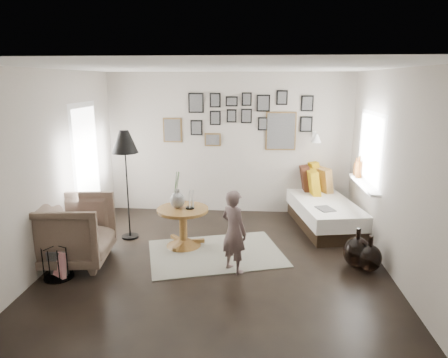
# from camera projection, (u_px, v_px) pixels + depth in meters

# --- Properties ---
(ground) EXTENTS (4.80, 4.80, 0.00)m
(ground) POSITION_uv_depth(u_px,v_px,m) (218.00, 267.00, 5.40)
(ground) COLOR black
(ground) RESTS_ON ground
(wall_back) EXTENTS (4.50, 0.00, 4.50)m
(wall_back) POSITION_uv_depth(u_px,v_px,m) (229.00, 144.00, 7.41)
(wall_back) COLOR #AAA195
(wall_back) RESTS_ON ground
(wall_front) EXTENTS (4.50, 0.00, 4.50)m
(wall_front) POSITION_uv_depth(u_px,v_px,m) (186.00, 251.00, 2.76)
(wall_front) COLOR #AAA195
(wall_front) RESTS_ON ground
(wall_left) EXTENTS (0.00, 4.80, 4.80)m
(wall_left) POSITION_uv_depth(u_px,v_px,m) (47.00, 170.00, 5.25)
(wall_left) COLOR #AAA195
(wall_left) RESTS_ON ground
(wall_right) EXTENTS (0.00, 4.80, 4.80)m
(wall_right) POSITION_uv_depth(u_px,v_px,m) (398.00, 176.00, 4.92)
(wall_right) COLOR #AAA195
(wall_right) RESTS_ON ground
(ceiling) EXTENTS (4.80, 4.80, 0.00)m
(ceiling) POSITION_uv_depth(u_px,v_px,m) (217.00, 67.00, 4.77)
(ceiling) COLOR white
(ceiling) RESTS_ON wall_back
(door_left) EXTENTS (0.00, 2.14, 2.14)m
(door_left) POSITION_uv_depth(u_px,v_px,m) (87.00, 169.00, 6.47)
(door_left) COLOR white
(door_left) RESTS_ON wall_left
(window_right) EXTENTS (0.15, 1.32, 1.30)m
(window_right) POSITION_uv_depth(u_px,v_px,m) (362.00, 179.00, 6.32)
(window_right) COLOR white
(window_right) RESTS_ON wall_right
(gallery_wall) EXTENTS (2.74, 0.03, 1.08)m
(gallery_wall) POSITION_uv_depth(u_px,v_px,m) (245.00, 120.00, 7.26)
(gallery_wall) COLOR brown
(gallery_wall) RESTS_ON wall_back
(wall_sconce) EXTENTS (0.18, 0.36, 0.16)m
(wall_sconce) POSITION_uv_depth(u_px,v_px,m) (316.00, 138.00, 7.00)
(wall_sconce) COLOR white
(wall_sconce) RESTS_ON wall_back
(rug) EXTENTS (2.18, 1.80, 0.01)m
(rug) POSITION_uv_depth(u_px,v_px,m) (216.00, 253.00, 5.81)
(rug) COLOR beige
(rug) RESTS_ON ground
(pedestal_table) EXTENTS (0.77, 0.77, 0.60)m
(pedestal_table) POSITION_uv_depth(u_px,v_px,m) (183.00, 229.00, 6.00)
(pedestal_table) COLOR brown
(pedestal_table) RESTS_ON ground
(vase) EXTENTS (0.22, 0.22, 0.55)m
(vase) POSITION_uv_depth(u_px,v_px,m) (177.00, 197.00, 5.91)
(vase) COLOR black
(vase) RESTS_ON pedestal_table
(candles) EXTENTS (0.13, 0.13, 0.28)m
(candles) POSITION_uv_depth(u_px,v_px,m) (190.00, 200.00, 5.88)
(candles) COLOR black
(candles) RESTS_ON pedestal_table
(daybed) EXTENTS (1.21, 2.17, 1.00)m
(daybed) POSITION_uv_depth(u_px,v_px,m) (321.00, 206.00, 6.99)
(daybed) COLOR black
(daybed) RESTS_ON ground
(magazine_on_daybed) EXTENTS (0.32, 0.37, 0.02)m
(magazine_on_daybed) POSITION_uv_depth(u_px,v_px,m) (325.00, 209.00, 6.33)
(magazine_on_daybed) COLOR black
(magazine_on_daybed) RESTS_ON daybed
(armchair) EXTENTS (1.11, 1.08, 0.92)m
(armchair) POSITION_uv_depth(u_px,v_px,m) (72.00, 231.00, 5.42)
(armchair) COLOR brown
(armchair) RESTS_ON ground
(armchair_cushion) EXTENTS (0.45, 0.46, 0.19)m
(armchair_cushion) POSITION_uv_depth(u_px,v_px,m) (76.00, 228.00, 5.46)
(armchair_cushion) COLOR white
(armchair_cushion) RESTS_ON armchair
(floor_lamp) EXTENTS (0.40, 0.40, 1.72)m
(floor_lamp) POSITION_uv_depth(u_px,v_px,m) (125.00, 146.00, 6.05)
(floor_lamp) COLOR black
(floor_lamp) RESTS_ON ground
(magazine_basket) EXTENTS (0.46, 0.46, 0.44)m
(magazine_basket) POSITION_uv_depth(u_px,v_px,m) (57.00, 262.00, 5.05)
(magazine_basket) COLOR black
(magazine_basket) RESTS_ON ground
(demijohn_large) EXTENTS (0.36, 0.36, 0.55)m
(demijohn_large) POSITION_uv_depth(u_px,v_px,m) (357.00, 252.00, 5.36)
(demijohn_large) COLOR black
(demijohn_large) RESTS_ON ground
(demijohn_small) EXTENTS (0.32, 0.32, 0.50)m
(demijohn_small) POSITION_uv_depth(u_px,v_px,m) (369.00, 258.00, 5.24)
(demijohn_small) COLOR black
(demijohn_small) RESTS_ON ground
(child) EXTENTS (0.48, 0.47, 1.11)m
(child) POSITION_uv_depth(u_px,v_px,m) (234.00, 231.00, 5.15)
(child) COLOR #63504E
(child) RESTS_ON ground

